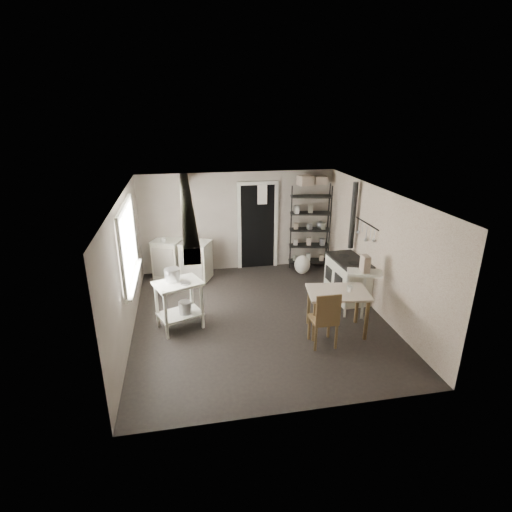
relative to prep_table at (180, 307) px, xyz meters
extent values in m
plane|color=black|center=(1.43, 0.11, -0.40)|extent=(5.00, 5.00, 0.00)
plane|color=silver|center=(1.43, 0.11, 1.90)|extent=(5.00, 5.00, 0.00)
cube|color=gray|center=(1.43, 2.61, 0.75)|extent=(4.50, 0.02, 2.30)
cube|color=gray|center=(1.43, -2.39, 0.75)|extent=(4.50, 0.02, 2.30)
cube|color=gray|center=(-0.82, 0.11, 0.75)|extent=(0.02, 5.00, 2.30)
cube|color=gray|center=(3.68, 0.11, 0.75)|extent=(0.02, 5.00, 2.30)
cylinder|color=#B1B0B3|center=(-0.08, 0.10, 0.54)|extent=(0.34, 0.34, 0.28)
cylinder|color=#B1B0B3|center=(0.12, -0.07, 0.45)|extent=(0.22, 0.22, 0.10)
cylinder|color=#B1B0B3|center=(0.09, -0.02, -0.02)|extent=(0.29, 0.29, 0.24)
imported|color=white|center=(0.20, 2.23, 0.55)|extent=(0.32, 0.32, 0.07)
imported|color=white|center=(-0.30, 2.19, 0.57)|extent=(0.15, 0.15, 0.10)
imported|color=white|center=(2.76, 2.39, 0.97)|extent=(0.10, 0.10, 0.20)
cube|color=#C0AE9A|center=(2.93, 2.37, 1.61)|extent=(0.37, 0.34, 0.22)
cube|color=#C0AE9A|center=(3.31, 2.45, 1.59)|extent=(0.29, 0.27, 0.18)
cube|color=#C0AE9A|center=(3.24, -0.28, 0.61)|extent=(0.13, 0.20, 0.30)
imported|color=white|center=(2.81, -0.66, 0.41)|extent=(0.11, 0.11, 0.10)
ellipsoid|color=silver|center=(2.81, 1.96, -0.16)|extent=(0.45, 0.42, 0.44)
cylinder|color=white|center=(2.89, 0.04, -0.33)|extent=(0.11, 0.11, 0.14)
camera|label=1|loc=(0.16, -6.30, 3.25)|focal=28.00mm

